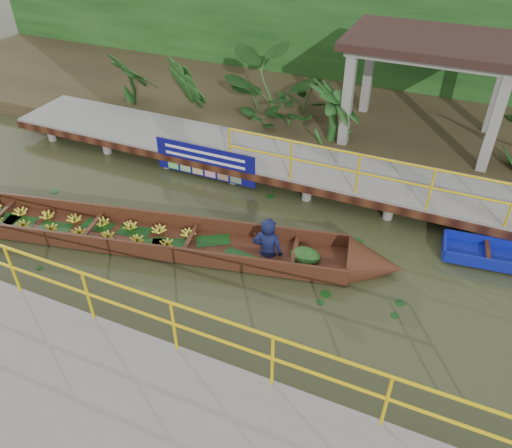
% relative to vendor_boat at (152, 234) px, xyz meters
% --- Properties ---
extents(ground, '(80.00, 80.00, 0.00)m').
position_rel_vendor_boat_xyz_m(ground, '(1.53, 0.29, -0.24)').
color(ground, '#282F17').
rests_on(ground, ground).
extents(land_strip, '(30.00, 8.00, 0.45)m').
position_rel_vendor_boat_xyz_m(land_strip, '(1.53, 7.79, -0.02)').
color(land_strip, '#312618').
rests_on(land_strip, ground).
extents(far_dock, '(16.00, 2.06, 1.66)m').
position_rel_vendor_boat_xyz_m(far_dock, '(1.55, 3.71, 0.24)').
color(far_dock, gray).
rests_on(far_dock, ground).
extents(near_dock, '(18.00, 2.40, 1.73)m').
position_rel_vendor_boat_xyz_m(near_dock, '(2.53, -3.91, 0.06)').
color(near_dock, gray).
rests_on(near_dock, ground).
extents(pavilion, '(4.40, 3.00, 3.00)m').
position_rel_vendor_boat_xyz_m(pavilion, '(4.53, 6.59, 2.58)').
color(pavilion, gray).
rests_on(pavilion, ground).
extents(foliage_backdrop, '(30.00, 0.80, 4.00)m').
position_rel_vendor_boat_xyz_m(foliage_backdrop, '(1.53, 10.29, 1.76)').
color(foliage_backdrop, '#143A12').
rests_on(foliage_backdrop, ground).
extents(vendor_boat, '(11.18, 3.39, 2.29)m').
position_rel_vendor_boat_xyz_m(vendor_boat, '(0.00, 0.00, 0.00)').
color(vendor_boat, '#3D1B10').
rests_on(vendor_boat, ground).
extents(blue_banner, '(2.80, 0.04, 0.87)m').
position_rel_vendor_boat_xyz_m(blue_banner, '(-0.16, 2.76, 0.32)').
color(blue_banner, '#0D0C64').
rests_on(blue_banner, ground).
extents(tropical_plants, '(14.57, 1.57, 1.97)m').
position_rel_vendor_boat_xyz_m(tropical_plants, '(2.18, 5.59, 1.19)').
color(tropical_plants, '#143A12').
rests_on(tropical_plants, ground).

